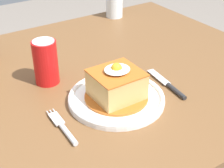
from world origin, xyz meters
TOP-DOWN VIEW (x-y plane):
  - dining_table at (0.00, 0.00)m, footprint 1.20×0.88m
  - main_plate at (0.01, -0.14)m, footprint 0.24×0.24m
  - sandwich_meal at (0.01, -0.14)m, footprint 0.16×0.16m
  - fork at (-0.15, -0.18)m, footprint 0.02×0.14m
  - knife at (0.17, -0.18)m, footprint 0.03×0.17m
  - soda_can at (-0.09, 0.04)m, footprint 0.07×0.07m
  - drinking_glass at (0.35, 0.37)m, footprint 0.07×0.07m

SIDE VIEW (x-z plane):
  - dining_table at x=0.00m, z-range 0.25..0.98m
  - fork at x=-0.15m, z-range 0.72..0.73m
  - knife at x=0.17m, z-range 0.72..0.73m
  - main_plate at x=0.01m, z-range 0.72..0.74m
  - drinking_glass at x=0.35m, z-range 0.71..0.82m
  - sandwich_meal at x=0.01m, z-range 0.72..0.82m
  - soda_can at x=-0.09m, z-range 0.72..0.85m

